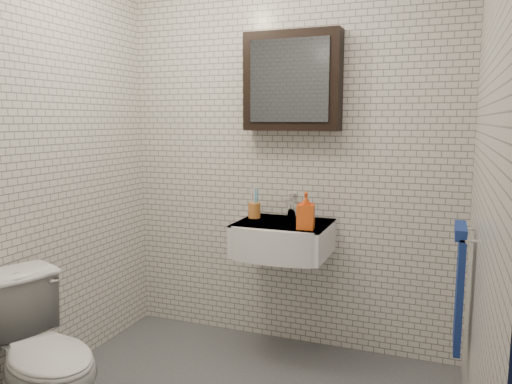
% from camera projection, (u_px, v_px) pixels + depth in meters
% --- Properties ---
extents(room_shell, '(2.22, 2.02, 2.51)m').
position_uv_depth(room_shell, '(221.00, 120.00, 2.25)').
color(room_shell, silver).
rests_on(room_shell, ground).
extents(washbasin, '(0.55, 0.50, 0.20)m').
position_uv_depth(washbasin, '(281.00, 239.00, 3.01)').
color(washbasin, white).
rests_on(washbasin, room_shell).
extents(faucet, '(0.06, 0.20, 0.15)m').
position_uv_depth(faucet, '(291.00, 207.00, 3.16)').
color(faucet, silver).
rests_on(faucet, washbasin).
extents(mirror_cabinet, '(0.60, 0.15, 0.60)m').
position_uv_depth(mirror_cabinet, '(292.00, 81.00, 3.05)').
color(mirror_cabinet, black).
rests_on(mirror_cabinet, room_shell).
extents(towel_rail, '(0.09, 0.30, 0.58)m').
position_uv_depth(towel_rail, '(460.00, 282.00, 2.30)').
color(towel_rail, silver).
rests_on(towel_rail, room_shell).
extents(toothbrush_cup, '(0.10, 0.10, 0.21)m').
position_uv_depth(toothbrush_cup, '(254.00, 210.00, 3.16)').
color(toothbrush_cup, '#C87832').
rests_on(toothbrush_cup, washbasin).
extents(soap_bottle, '(0.11, 0.11, 0.21)m').
position_uv_depth(soap_bottle, '(306.00, 211.00, 2.83)').
color(soap_bottle, orange).
rests_on(soap_bottle, washbasin).
extents(toilet, '(0.83, 0.66, 0.74)m').
position_uv_depth(toilet, '(42.00, 359.00, 2.30)').
color(toilet, silver).
rests_on(toilet, ground).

